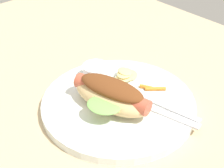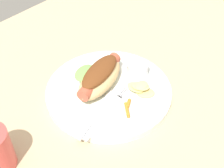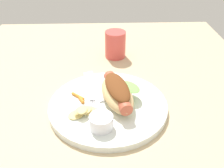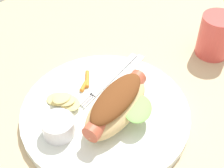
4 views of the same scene
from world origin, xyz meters
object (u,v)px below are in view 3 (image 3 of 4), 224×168
object	(u,v)px
chips_pile	(82,111)
plate	(109,105)
knife	(96,85)
carrot_garnish	(79,98)
drinking_cup	(115,44)
fork	(90,89)
sauce_ramekin	(101,122)
hot_dog	(117,92)

from	to	relation	value
chips_pile	plate	bearing A→B (deg)	123.76
knife	carrot_garnish	bearing A→B (deg)	-48.93
carrot_garnish	drinking_cup	world-z (taller)	drinking_cup
plate	fork	xyz separation A→B (cm)	(-5.90, -4.91, 1.00)
knife	drinking_cup	size ratio (longest dim) A/B	1.70
sauce_ramekin	chips_pile	distance (cm)	6.11
sauce_ramekin	knife	world-z (taller)	sauce_ramekin
plate	chips_pile	xyz separation A→B (cm)	(4.12, -6.16, 1.76)
fork	plate	bearing A→B (deg)	29.53
chips_pile	knife	bearing A→B (deg)	166.44
fork	drinking_cup	bearing A→B (deg)	149.98
hot_dog	drinking_cup	xyz separation A→B (cm)	(-26.94, 0.79, -0.08)
knife	chips_pile	world-z (taller)	chips_pile
carrot_garnish	fork	bearing A→B (deg)	149.53
hot_dog	fork	xyz separation A→B (cm)	(-5.40, -6.94, -2.62)
plate	knife	bearing A→B (deg)	-155.70
plate	sauce_ramekin	distance (cm)	8.92
hot_dog	fork	world-z (taller)	hot_dog
hot_dog	drinking_cup	world-z (taller)	drinking_cup
chips_pile	drinking_cup	xyz separation A→B (cm)	(-31.56, 8.98, 1.78)
sauce_ramekin	carrot_garnish	bearing A→B (deg)	-152.25
plate	sauce_ramekin	size ratio (longest dim) A/B	5.59
chips_pile	hot_dog	bearing A→B (deg)	119.39
plate	carrot_garnish	size ratio (longest dim) A/B	6.43
carrot_garnish	hot_dog	bearing A→B (deg)	81.42
hot_dog	chips_pile	size ratio (longest dim) A/B	2.26
fork	chips_pile	bearing A→B (deg)	-17.37
knife	carrot_garnish	world-z (taller)	carrot_garnish
sauce_ramekin	carrot_garnish	distance (cm)	11.70
knife	chips_pile	xyz separation A→B (cm)	(11.58, -2.79, 0.78)
drinking_cup	carrot_garnish	bearing A→B (deg)	-21.55
plate	hot_dog	size ratio (longest dim) A/B	1.78
sauce_ramekin	drinking_cup	bearing A→B (deg)	172.59
plate	fork	distance (cm)	7.74
hot_dog	drinking_cup	distance (cm)	26.96
hot_dog	knife	distance (cm)	9.20
hot_dog	sauce_ramekin	size ratio (longest dim) A/B	3.14
knife	chips_pile	size ratio (longest dim) A/B	2.08
sauce_ramekin	fork	distance (cm)	14.69
carrot_garnish	drinking_cup	distance (cm)	27.56
sauce_ramekin	chips_pile	bearing A→B (deg)	-134.85
carrot_garnish	plate	bearing A→B (deg)	75.38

